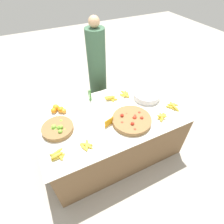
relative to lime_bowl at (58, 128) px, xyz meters
The scene contains 15 objects.
ground_plane 1.03m from the lime_bowl, ahead, with size 12.00×12.00×0.00m, color #ADA599.
market_table 0.79m from the lime_bowl, ahead, with size 1.89×1.07×0.74m.
lime_bowl is the anchor object (origin of this frame).
tomato_basket 0.88m from the lime_bowl, 17.04° to the right, with size 0.48×0.48×0.09m.
orange_pile 0.33m from the lime_bowl, 75.22° to the left, with size 0.19×0.18×0.08m.
metal_bowl 1.27m from the lime_bowl, ahead, with size 0.37×0.37×0.09m.
price_sign 0.60m from the lime_bowl, 18.41° to the right, with size 0.13×0.04×0.11m.
veg_bundle 0.65m from the lime_bowl, 33.30° to the left, with size 0.04×0.03×0.17m.
banana_bunch_middle_left 0.83m from the lime_bowl, 16.48° to the left, with size 0.19×0.13×0.06m.
banana_bunch_front_left 0.42m from the lime_bowl, 58.33° to the right, with size 0.14×0.16×0.03m.
banana_bunch_front_center 0.36m from the lime_bowl, 103.80° to the right, with size 0.16×0.14×0.06m.
banana_bunch_front_right 1.27m from the lime_bowl, 16.75° to the right, with size 0.16×0.14×0.06m.
banana_bunch_back_center 1.05m from the lime_bowl, 13.03° to the left, with size 0.15×0.21×0.06m.
banana_bunch_middle_right 1.49m from the lime_bowl, 10.63° to the right, with size 0.18×0.18×0.06m.
vendor_person 1.20m from the lime_bowl, 44.89° to the left, with size 0.28×0.28×1.67m.
Camera 1 is at (-0.70, -1.43, 2.30)m, focal length 28.00 mm.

